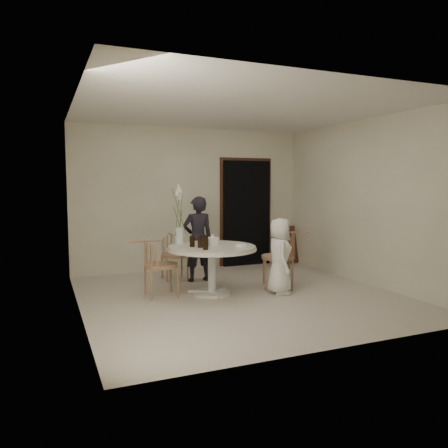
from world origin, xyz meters
name	(u,v)px	position (x,y,z in m)	size (l,w,h in m)	color
ground	(240,296)	(0.00, 0.00, 0.00)	(4.50, 4.50, 0.00)	silver
room_shell	(241,186)	(0.00, 0.00, 1.62)	(4.50, 4.50, 4.50)	white
doorway	(246,213)	(1.15, 2.19, 1.05)	(1.00, 0.10, 2.10)	black
door_trim	(246,210)	(1.15, 2.23, 1.11)	(1.12, 0.03, 2.22)	brown
table	(212,254)	(-0.35, 0.25, 0.62)	(1.33, 1.33, 0.73)	silver
picture_frame	(287,245)	(1.95, 1.95, 0.39)	(0.58, 0.04, 0.78)	brown
chair_far	(173,250)	(-0.58, 1.55, 0.50)	(0.45, 0.48, 0.78)	#A8795B
chair_right	(286,251)	(0.89, 0.20, 0.59)	(0.66, 0.64, 0.91)	#A8795B
chair_left	(153,260)	(-1.20, 0.43, 0.55)	(0.52, 0.49, 0.85)	#A8795B
girl	(198,239)	(-0.25, 1.18, 0.72)	(0.52, 0.34, 1.44)	black
boy	(280,256)	(0.61, -0.09, 0.57)	(0.56, 0.36, 1.14)	white
birthday_cake	(212,241)	(-0.31, 0.36, 0.79)	(0.23, 0.23, 0.16)	white
cola_tumbler_a	(206,241)	(-0.44, 0.26, 0.81)	(0.08, 0.08, 0.16)	black
cola_tumbler_b	(206,244)	(-0.56, -0.06, 0.81)	(0.08, 0.08, 0.16)	black
cola_tumbler_c	(200,242)	(-0.56, 0.17, 0.81)	(0.08, 0.08, 0.17)	black
cola_tumbler_d	(192,241)	(-0.65, 0.28, 0.81)	(0.07, 0.07, 0.16)	black
plate_stack	(242,245)	(0.04, 0.02, 0.75)	(0.19, 0.19, 0.05)	white
flower_vase	(179,222)	(-0.73, 0.64, 1.07)	(0.14, 0.14, 0.95)	silver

